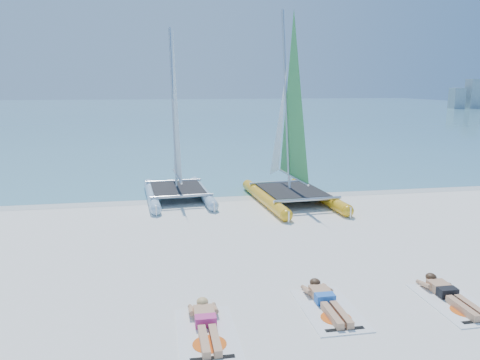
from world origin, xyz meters
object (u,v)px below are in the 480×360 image
(towel_a, at_px, (207,334))
(towel_c, at_px, (454,303))
(sunbather_a, at_px, (206,322))
(towel_b, at_px, (329,309))
(sunbather_b, at_px, (326,300))
(sunbather_c, at_px, (449,293))
(catamaran_blue, at_px, (176,147))
(catamaran_yellow, at_px, (288,139))

(towel_a, bearing_deg, towel_c, 3.50)
(towel_a, distance_m, towel_c, 4.83)
(sunbather_a, bearing_deg, towel_b, 6.52)
(sunbather_b, relative_size, sunbather_c, 1.00)
(catamaran_blue, relative_size, sunbather_a, 3.72)
(catamaran_blue, distance_m, towel_a, 10.01)
(catamaran_blue, distance_m, sunbather_b, 9.65)
(catamaran_blue, xyz_separation_m, catamaran_yellow, (3.98, -0.81, 0.29))
(towel_a, xyz_separation_m, sunbather_a, (0.00, 0.19, 0.11))
(sunbather_a, bearing_deg, sunbather_c, 3.50)
(towel_a, xyz_separation_m, sunbather_b, (2.34, 0.65, 0.11))
(catamaran_yellow, xyz_separation_m, sunbather_a, (-3.94, -8.83, -2.09))
(catamaran_blue, xyz_separation_m, sunbather_b, (2.39, -9.18, -1.80))
(sunbather_b, bearing_deg, catamaran_blue, 104.60)
(sunbather_b, bearing_deg, towel_c, -8.20)
(towel_c, bearing_deg, towel_a, -176.50)
(towel_a, relative_size, sunbather_c, 1.07)
(towel_c, bearing_deg, sunbather_b, 171.80)
(catamaran_yellow, relative_size, sunbather_b, 4.06)
(towel_b, bearing_deg, catamaran_yellow, 79.46)
(catamaran_blue, xyz_separation_m, sunbather_a, (0.05, -9.64, -1.80))
(towel_b, bearing_deg, sunbather_c, 0.61)
(catamaran_blue, distance_m, sunbather_c, 10.69)
(catamaran_yellow, height_order, towel_a, catamaran_yellow)
(catamaran_yellow, bearing_deg, towel_b, -104.65)
(sunbather_a, xyz_separation_m, towel_b, (2.34, 0.27, -0.11))
(towel_b, bearing_deg, towel_a, -168.90)
(catamaran_blue, xyz_separation_m, sunbather_c, (4.87, -9.34, -1.80))
(catamaran_blue, bearing_deg, sunbather_a, -93.62)
(catamaran_yellow, height_order, sunbather_c, catamaran_yellow)
(catamaran_yellow, distance_m, towel_a, 10.08)
(towel_c, bearing_deg, sunbather_c, 90.00)
(catamaran_yellow, xyz_separation_m, towel_b, (-1.59, -8.56, -2.20))
(catamaran_blue, distance_m, towel_c, 10.88)
(catamaran_yellow, bearing_deg, towel_c, -88.31)
(catamaran_blue, bearing_deg, towel_c, -66.84)
(sunbather_a, height_order, sunbather_b, same)
(towel_b, bearing_deg, towel_c, -3.82)
(sunbather_c, bearing_deg, sunbather_b, 176.18)
(catamaran_yellow, height_order, sunbather_a, catamaran_yellow)
(catamaran_yellow, distance_m, sunbather_a, 9.89)
(catamaran_blue, relative_size, sunbather_b, 3.72)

